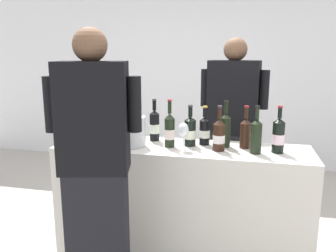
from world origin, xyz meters
TOP-DOWN VIEW (x-y plane):
  - wall_back at (0.00, 2.60)m, footprint 8.00×0.10m
  - counter at (0.00, 0.00)m, footprint 1.85×0.50m
  - wine_bottle_0 at (0.45, 0.07)m, footprint 0.08×0.08m
  - wine_bottle_1 at (0.52, -0.05)m, footprint 0.08×0.08m
  - wine_bottle_2 at (0.15, 0.10)m, footprint 0.08×0.08m
  - wine_bottle_3 at (0.27, -0.04)m, footprint 0.09×0.09m
  - wine_bottle_4 at (-0.74, -0.07)m, footprint 0.08×0.08m
  - wine_bottle_5 at (0.31, 0.07)m, footprint 0.07×0.07m
  - wine_bottle_6 at (-0.24, 0.14)m, footprint 0.08×0.08m
  - wine_bottle_7 at (-0.43, 0.14)m, footprint 0.08×0.08m
  - wine_bottle_8 at (-0.79, 0.10)m, footprint 0.08×0.08m
  - wine_bottle_9 at (0.05, 0.05)m, footprint 0.09×0.09m
  - wine_bottle_10 at (0.67, 0.00)m, footprint 0.08×0.08m
  - wine_bottle_11 at (-0.09, -0.02)m, footprint 0.07×0.07m
  - wine_glass at (0.03, -0.08)m, footprint 0.08×0.08m
  - ice_bucket at (-0.37, -0.06)m, footprint 0.22×0.22m
  - person_server at (0.34, 0.61)m, footprint 0.58×0.29m
  - person_guest at (-0.40, -0.61)m, footprint 0.54×0.32m

SIDE VIEW (x-z plane):
  - counter at x=0.00m, z-range 0.00..0.94m
  - person_server at x=0.34m, z-range -0.02..1.72m
  - person_guest at x=-0.40m, z-range -0.02..1.74m
  - wine_bottle_2 at x=0.15m, z-range 0.91..1.20m
  - wine_bottle_9 at x=0.05m, z-range 0.90..1.21m
  - ice_bucket at x=-0.37m, z-range 0.95..1.17m
  - wine_bottle_3 at x=0.27m, z-range 0.90..1.22m
  - wine_bottle_4 at x=-0.74m, z-range 0.90..1.22m
  - wine_bottle_0 at x=0.45m, z-range 0.91..1.21m
  - wine_bottle_10 at x=0.67m, z-range 0.90..1.23m
  - wine_bottle_6 at x=-0.24m, z-range 0.90..1.23m
  - wine_bottle_7 at x=-0.43m, z-range 0.90..1.23m
  - wine_bottle_11 at x=-0.09m, z-range 0.89..1.24m
  - wine_bottle_1 at x=0.52m, z-range 0.91..1.23m
  - wine_bottle_8 at x=-0.79m, z-range 0.91..1.24m
  - wine_bottle_5 at x=0.31m, z-range 0.91..1.25m
  - wine_glass at x=0.03m, z-range 0.99..1.18m
  - wall_back at x=0.00m, z-range 0.00..2.80m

